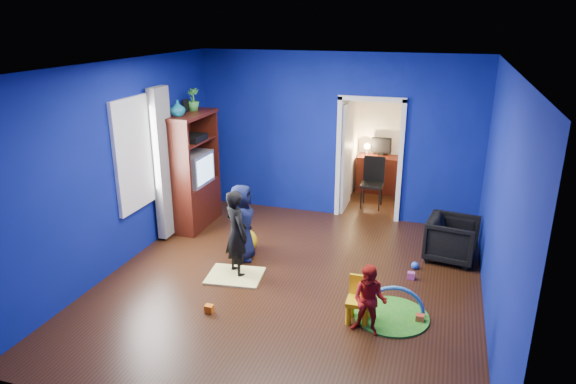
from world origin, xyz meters
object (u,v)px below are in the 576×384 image
(armchair, at_px, (452,239))
(toddler_red, at_px, (370,301))
(crt_tv, at_px, (193,168))
(child_black, at_px, (236,233))
(kid_chair, at_px, (359,303))
(vase, at_px, (178,108))
(study_desk, at_px, (379,174))
(child_navy, at_px, (242,223))
(folding_chair, at_px, (372,184))
(play_mat, at_px, (391,316))
(tv_armoire, at_px, (191,171))
(hopper_ball, at_px, (246,241))

(armchair, distance_m, toddler_red, 2.42)
(crt_tv, bearing_deg, toddler_red, -34.66)
(child_black, bearing_deg, kid_chair, -160.41)
(vase, height_order, study_desk, vase)
(crt_tv, bearing_deg, child_navy, -37.81)
(study_desk, height_order, folding_chair, folding_chair)
(vase, relative_size, study_desk, 0.28)
(armchair, bearing_deg, play_mat, 168.90)
(child_black, relative_size, study_desk, 1.41)
(toddler_red, relative_size, tv_armoire, 0.43)
(armchair, bearing_deg, child_navy, 115.57)
(armchair, height_order, hopper_ball, armchair)
(armchair, relative_size, crt_tv, 1.03)
(toddler_red, relative_size, crt_tv, 1.21)
(child_black, relative_size, toddler_red, 1.47)
(toddler_red, height_order, study_desk, toddler_red)
(folding_chair, bearing_deg, play_mat, -77.52)
(vase, bearing_deg, folding_chair, 36.55)
(vase, xyz_separation_m, tv_armoire, (0.00, 0.30, -1.10))
(hopper_ball, relative_size, kid_chair, 0.72)
(crt_tv, bearing_deg, armchair, -1.11)
(child_navy, relative_size, hopper_ball, 3.26)
(study_desk, bearing_deg, child_navy, -111.75)
(play_mat, height_order, study_desk, study_desk)
(armchair, bearing_deg, study_desk, 36.00)
(play_mat, bearing_deg, toddler_red, -118.23)
(armchair, distance_m, vase, 4.65)
(toddler_red, relative_size, hopper_ball, 2.36)
(child_black, height_order, tv_armoire, tv_armoire)
(crt_tv, relative_size, study_desk, 0.80)
(armchair, relative_size, toddler_red, 0.85)
(armchair, height_order, kid_chair, armchair)
(crt_tv, bearing_deg, hopper_ball, -31.17)
(crt_tv, relative_size, folding_chair, 0.76)
(hopper_ball, height_order, study_desk, study_desk)
(tv_armoire, relative_size, hopper_ball, 5.47)
(kid_chair, xyz_separation_m, folding_chair, (-0.45, 3.93, 0.21))
(tv_armoire, distance_m, crt_tv, 0.06)
(armchair, relative_size, study_desk, 0.82)
(vase, bearing_deg, kid_chair, -29.33)
(tv_armoire, xyz_separation_m, play_mat, (3.64, -1.92, -0.97))
(kid_chair, height_order, study_desk, study_desk)
(child_navy, xyz_separation_m, play_mat, (2.32, -0.93, -0.57))
(toddler_red, distance_m, hopper_ball, 2.68)
(crt_tv, height_order, play_mat, crt_tv)
(tv_armoire, distance_m, play_mat, 4.23)
(armchair, distance_m, tv_armoire, 4.35)
(vase, height_order, crt_tv, vase)
(armchair, distance_m, crt_tv, 4.31)
(vase, relative_size, crt_tv, 0.35)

